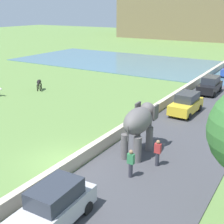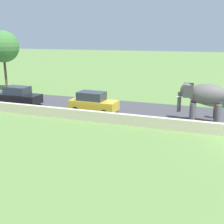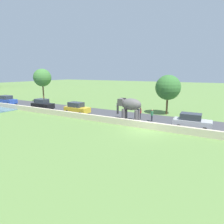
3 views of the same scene
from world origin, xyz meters
name	(u,v)px [view 1 (image 1 of 3)]	position (x,y,z in m)	size (l,w,h in m)	color
ground_plane	(61,161)	(0.00, 0.00, 0.00)	(220.00, 220.00, 0.00)	#608442
barrier_wall	(184,90)	(1.20, 18.00, 0.40)	(0.40, 110.00, 0.79)	beige
lake	(123,62)	(-14.00, 31.97, 0.04)	(36.00, 18.00, 0.08)	slate
elephant	(139,123)	(3.41, 3.34, 2.04)	(1.53, 3.50, 2.99)	#605B5B
person_beside_elephant	(158,153)	(5.04, 2.43, 0.87)	(0.36, 0.22, 1.63)	#33333D
person_trailing	(131,163)	(4.35, 0.57, 0.87)	(0.36, 0.22, 1.63)	#33333D
car_black	(210,85)	(3.43, 19.59, 0.90)	(1.80, 4.00, 1.80)	black
car_silver	(54,206)	(3.42, -4.30, 0.90)	(1.91, 4.06, 1.80)	#B7B7BC
car_yellow	(186,104)	(3.43, 12.07, 0.90)	(1.91, 4.06, 1.80)	gold
cow_black	(39,83)	(-12.71, 11.22, 0.84)	(1.07, 1.33, 1.15)	black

